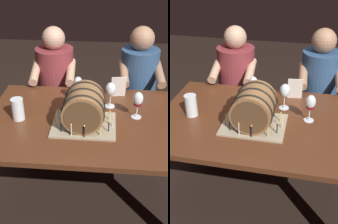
% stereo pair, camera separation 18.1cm
% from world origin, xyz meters
% --- Properties ---
extents(ground_plane, '(8.00, 8.00, 0.00)m').
position_xyz_m(ground_plane, '(0.00, 0.00, 0.00)').
color(ground_plane, black).
extents(dining_table, '(1.41, 0.93, 0.72)m').
position_xyz_m(dining_table, '(0.00, 0.00, 0.62)').
color(dining_table, '#562D19').
rests_on(dining_table, ground).
extents(barrel_cake, '(0.40, 0.32, 0.27)m').
position_xyz_m(barrel_cake, '(-0.04, -0.07, 0.85)').
color(barrel_cake, tan).
rests_on(barrel_cake, dining_table).
extents(wine_glass_rose, '(0.07, 0.07, 0.20)m').
position_xyz_m(wine_glass_rose, '(-0.11, 0.24, 0.85)').
color(wine_glass_rose, white).
rests_on(wine_glass_rose, dining_table).
extents(wine_glass_red, '(0.07, 0.07, 0.19)m').
position_xyz_m(wine_glass_red, '(0.30, 0.06, 0.85)').
color(wine_glass_red, white).
rests_on(wine_glass_red, dining_table).
extents(wine_glass_empty, '(0.07, 0.07, 0.19)m').
position_xyz_m(wine_glass_empty, '(0.12, 0.19, 0.86)').
color(wine_glass_empty, white).
rests_on(wine_glass_empty, dining_table).
extents(beer_pint, '(0.08, 0.08, 0.15)m').
position_xyz_m(beer_pint, '(-0.48, -0.03, 0.79)').
color(beer_pint, white).
rests_on(beer_pint, dining_table).
extents(menu_card, '(0.11, 0.04, 0.16)m').
position_xyz_m(menu_card, '(0.18, 0.35, 0.80)').
color(menu_card, silver).
rests_on(menu_card, dining_table).
extents(person_seated_left, '(0.38, 0.47, 1.15)m').
position_xyz_m(person_seated_left, '(-0.36, 0.70, 0.52)').
color(person_seated_left, '#4C1B1E').
rests_on(person_seated_left, ground).
extents(person_seated_right, '(0.37, 0.46, 1.17)m').
position_xyz_m(person_seated_right, '(0.36, 0.70, 0.53)').
color(person_seated_right, '#1B2D46').
rests_on(person_seated_right, ground).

